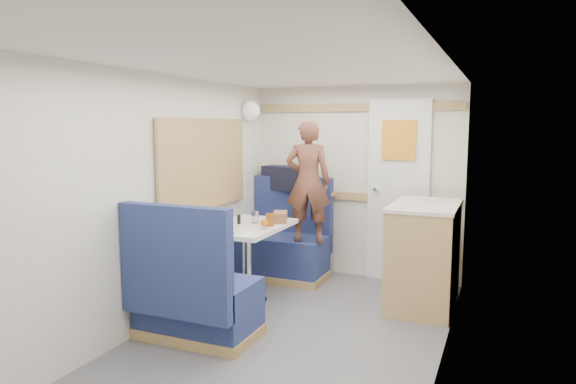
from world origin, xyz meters
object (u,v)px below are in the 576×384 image
at_px(duffel_bag, 288,178).
at_px(pepper_grinder, 239,219).
at_px(tumbler_left, 209,222).
at_px(cheese_block, 223,228).
at_px(galley_counter, 424,254).
at_px(tray, 237,229).
at_px(person, 308,181).
at_px(orange_fruit, 264,223).
at_px(bench_far, 285,249).
at_px(dome_light, 250,111).
at_px(beer_glass, 270,220).
at_px(tumbler_right, 255,217).
at_px(bread_loaf, 280,217).
at_px(bench_near, 194,301).
at_px(dinette_table, 247,242).
at_px(wine_glass, 227,214).

relative_size(duffel_bag, pepper_grinder, 6.23).
bearing_deg(tumbler_left, cheese_block, -26.55).
distance_m(galley_counter, tray, 1.66).
relative_size(person, orange_fruit, 17.74).
distance_m(duffel_bag, orange_fruit, 1.29).
bearing_deg(pepper_grinder, duffel_bag, 90.25).
xyz_separation_m(bench_far, duffel_bag, (-0.08, 0.26, 0.73)).
bearing_deg(dome_light, galley_counter, -9.18).
height_order(beer_glass, pepper_grinder, beer_glass).
xyz_separation_m(tumbler_right, bread_loaf, (0.19, 0.13, -0.01)).
distance_m(beer_glass, bread_loaf, 0.22).
height_order(bench_near, orange_fruit, bench_near).
height_order(dinette_table, tumbler_right, tumbler_right).
relative_size(dome_light, cheese_block, 2.07).
bearing_deg(tumbler_left, beer_glass, 33.62).
relative_size(orange_fruit, beer_glass, 0.61).
height_order(dome_light, wine_glass, dome_light).
xyz_separation_m(pepper_grinder, bread_loaf, (0.30, 0.24, 0.00)).
relative_size(dinette_table, tray, 2.95).
relative_size(cheese_block, tumbler_right, 0.87).
relative_size(bench_far, tray, 3.37).
relative_size(galley_counter, tumbler_left, 7.76).
distance_m(pepper_grinder, bread_loaf, 0.38).
bearing_deg(bench_near, orange_fruit, 73.48).
xyz_separation_m(galley_counter, wine_glass, (-1.55, -0.75, 0.38)).
bearing_deg(dome_light, orange_fruit, -57.24).
distance_m(dinette_table, tray, 0.30).
bearing_deg(bench_far, tumbler_right, -87.86).
xyz_separation_m(tray, bread_loaf, (0.19, 0.49, 0.04)).
xyz_separation_m(bench_far, galley_counter, (1.47, -0.31, 0.17)).
height_order(dome_light, cheese_block, dome_light).
xyz_separation_m(dinette_table, tumbler_left, (-0.23, -0.27, 0.21)).
distance_m(dome_light, tumbler_left, 1.49).
relative_size(bench_far, wine_glass, 6.25).
height_order(cheese_block, bread_loaf, bread_loaf).
bearing_deg(cheese_block, bench_near, -87.30).
distance_m(dome_light, pepper_grinder, 1.34).
xyz_separation_m(bench_far, tray, (0.04, -1.11, 0.43)).
bearing_deg(wine_glass, cheese_block, -70.98).
bearing_deg(tray, bench_far, 91.80).
bearing_deg(pepper_grinder, dinette_table, 3.46).
height_order(dinette_table, beer_glass, beer_glass).
distance_m(duffel_bag, wine_glass, 1.33).
height_order(dinette_table, bench_near, bench_near).
distance_m(person, cheese_block, 1.15).
distance_m(bench_near, tumbler_left, 0.79).
xyz_separation_m(bench_near, galley_counter, (1.47, 1.41, 0.17)).
bearing_deg(bench_far, dome_light, -177.88).
relative_size(bench_near, tray, 3.37).
height_order(duffel_bag, bread_loaf, duffel_bag).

